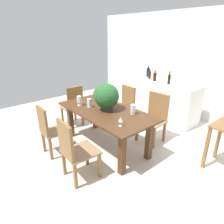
{
  "coord_description": "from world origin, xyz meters",
  "views": [
    {
      "loc": [
        2.6,
        -2.15,
        2.09
      ],
      "look_at": [
        0.09,
        -0.02,
        0.73
      ],
      "focal_mm": 31.28,
      "sensor_mm": 36.0,
      "label": 1
    }
  ],
  "objects_px": {
    "chair_near_left": "(50,129)",
    "kitchen_counter": "(161,99)",
    "wine_bottle_dark": "(150,75)",
    "chair_far_right": "(155,115)",
    "wine_bottle_green": "(148,72)",
    "chair_far_left": "(125,105)",
    "potted_plant_floor": "(101,95)",
    "crystal_vase_left": "(133,109)",
    "wine_bottle_clear": "(169,79)",
    "flower_centerpiece": "(106,97)",
    "crystal_vase_center_near": "(79,100)",
    "chair_head_end": "(73,105)",
    "dining_table": "(106,117)",
    "crystal_vase_right": "(89,102)",
    "chair_near_right": "(73,149)",
    "wine_bottle_tall": "(155,77)",
    "wine_glass": "(121,120)"
  },
  "relations": [
    {
      "from": "chair_near_right",
      "to": "kitchen_counter",
      "type": "bearing_deg",
      "value": -74.71
    },
    {
      "from": "flower_centerpiece",
      "to": "wine_bottle_green",
      "type": "xyz_separation_m",
      "value": [
        -0.8,
        2.08,
        0.06
      ]
    },
    {
      "from": "chair_near_right",
      "to": "kitchen_counter",
      "type": "distance_m",
      "value": 3.0
    },
    {
      "from": "dining_table",
      "to": "crystal_vase_center_near",
      "type": "height_order",
      "value": "crystal_vase_center_near"
    },
    {
      "from": "chair_head_end",
      "to": "potted_plant_floor",
      "type": "height_order",
      "value": "chair_head_end"
    },
    {
      "from": "chair_far_right",
      "to": "flower_centerpiece",
      "type": "xyz_separation_m",
      "value": [
        -0.43,
        -0.9,
        0.47
      ]
    },
    {
      "from": "chair_far_right",
      "to": "wine_bottle_dark",
      "type": "distance_m",
      "value": 1.55
    },
    {
      "from": "crystal_vase_left",
      "to": "wine_bottle_tall",
      "type": "xyz_separation_m",
      "value": [
        -0.83,
        1.61,
        0.19
      ]
    },
    {
      "from": "crystal_vase_left",
      "to": "kitchen_counter",
      "type": "height_order",
      "value": "kitchen_counter"
    },
    {
      "from": "flower_centerpiece",
      "to": "wine_bottle_green",
      "type": "distance_m",
      "value": 2.23
    },
    {
      "from": "flower_centerpiece",
      "to": "wine_bottle_green",
      "type": "relative_size",
      "value": 1.63
    },
    {
      "from": "wine_bottle_tall",
      "to": "potted_plant_floor",
      "type": "height_order",
      "value": "wine_bottle_tall"
    },
    {
      "from": "chair_near_right",
      "to": "crystal_vase_center_near",
      "type": "relative_size",
      "value": 5.12
    },
    {
      "from": "potted_plant_floor",
      "to": "wine_bottle_clear",
      "type": "bearing_deg",
      "value": 17.5
    },
    {
      "from": "crystal_vase_center_near",
      "to": "wine_bottle_clear",
      "type": "bearing_deg",
      "value": 74.95
    },
    {
      "from": "crystal_vase_left",
      "to": "wine_bottle_clear",
      "type": "xyz_separation_m",
      "value": [
        -0.41,
        1.6,
        0.21
      ]
    },
    {
      "from": "chair_near_left",
      "to": "chair_far_right",
      "type": "bearing_deg",
      "value": -113.61
    },
    {
      "from": "chair_head_end",
      "to": "kitchen_counter",
      "type": "relative_size",
      "value": 0.52
    },
    {
      "from": "chair_near_left",
      "to": "wine_bottle_tall",
      "type": "xyz_separation_m",
      "value": [
        0.06,
        2.77,
        0.54
      ]
    },
    {
      "from": "chair_far_right",
      "to": "chair_near_left",
      "type": "height_order",
      "value": "chair_far_right"
    },
    {
      "from": "chair_far_right",
      "to": "wine_bottle_green",
      "type": "relative_size",
      "value": 3.26
    },
    {
      "from": "dining_table",
      "to": "wine_glass",
      "type": "relative_size",
      "value": 12.95
    },
    {
      "from": "chair_near_right",
      "to": "chair_far_left",
      "type": "bearing_deg",
      "value": -62.32
    },
    {
      "from": "chair_near_right",
      "to": "crystal_vase_right",
      "type": "height_order",
      "value": "chair_near_right"
    },
    {
      "from": "wine_glass",
      "to": "chair_far_right",
      "type": "bearing_deg",
      "value": 101.63
    },
    {
      "from": "flower_centerpiece",
      "to": "crystal_vase_center_near",
      "type": "bearing_deg",
      "value": -152.42
    },
    {
      "from": "chair_head_end",
      "to": "wine_bottle_clear",
      "type": "height_order",
      "value": "wine_bottle_clear"
    },
    {
      "from": "dining_table",
      "to": "flower_centerpiece",
      "type": "xyz_separation_m",
      "value": [
        -0.01,
        0.03,
        0.38
      ]
    },
    {
      "from": "chair_near_left",
      "to": "wine_bottle_tall",
      "type": "height_order",
      "value": "wine_bottle_tall"
    },
    {
      "from": "crystal_vase_center_near",
      "to": "wine_bottle_dark",
      "type": "relative_size",
      "value": 0.73
    },
    {
      "from": "potted_plant_floor",
      "to": "crystal_vase_right",
      "type": "bearing_deg",
      "value": -42.63
    },
    {
      "from": "chair_head_end",
      "to": "wine_bottle_dark",
      "type": "height_order",
      "value": "wine_bottle_dark"
    },
    {
      "from": "chair_far_left",
      "to": "potted_plant_floor",
      "type": "bearing_deg",
      "value": 167.6
    },
    {
      "from": "chair_far_right",
      "to": "crystal_vase_center_near",
      "type": "distance_m",
      "value": 1.53
    },
    {
      "from": "flower_centerpiece",
      "to": "potted_plant_floor",
      "type": "distance_m",
      "value": 2.3
    },
    {
      "from": "chair_head_end",
      "to": "crystal_vase_right",
      "type": "height_order",
      "value": "chair_head_end"
    },
    {
      "from": "wine_glass",
      "to": "wine_bottle_dark",
      "type": "relative_size",
      "value": 0.56
    },
    {
      "from": "dining_table",
      "to": "crystal_vase_right",
      "type": "height_order",
      "value": "crystal_vase_right"
    },
    {
      "from": "crystal_vase_right",
      "to": "chair_near_right",
      "type": "bearing_deg",
      "value": -46.9
    },
    {
      "from": "wine_bottle_dark",
      "to": "chair_far_right",
      "type": "bearing_deg",
      "value": -44.87
    },
    {
      "from": "chair_near_left",
      "to": "kitchen_counter",
      "type": "relative_size",
      "value": 0.5
    },
    {
      "from": "flower_centerpiece",
      "to": "wine_bottle_dark",
      "type": "xyz_separation_m",
      "value": [
        -0.61,
        1.93,
        0.04
      ]
    },
    {
      "from": "chair_far_left",
      "to": "potted_plant_floor",
      "type": "distance_m",
      "value": 1.45
    },
    {
      "from": "flower_centerpiece",
      "to": "crystal_vase_left",
      "type": "bearing_deg",
      "value": 25.2
    },
    {
      "from": "kitchen_counter",
      "to": "wine_bottle_dark",
      "type": "relative_size",
      "value": 7.15
    },
    {
      "from": "kitchen_counter",
      "to": "wine_bottle_green",
      "type": "xyz_separation_m",
      "value": [
        -0.59,
        0.11,
        0.6
      ]
    },
    {
      "from": "wine_bottle_green",
      "to": "wine_bottle_dark",
      "type": "bearing_deg",
      "value": -38.9
    },
    {
      "from": "flower_centerpiece",
      "to": "wine_bottle_dark",
      "type": "height_order",
      "value": "flower_centerpiece"
    },
    {
      "from": "crystal_vase_left",
      "to": "chair_near_right",
      "type": "bearing_deg",
      "value": -91.54
    },
    {
      "from": "chair_far_right",
      "to": "wine_bottle_clear",
      "type": "height_order",
      "value": "wine_bottle_clear"
    }
  ]
}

